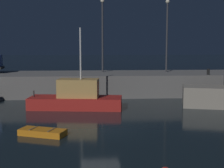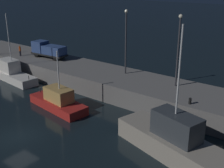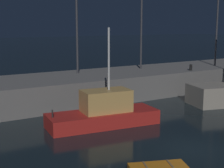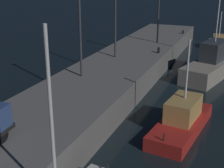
% 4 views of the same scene
% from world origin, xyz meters
% --- Properties ---
extents(ground_plane, '(320.00, 320.00, 0.00)m').
position_xyz_m(ground_plane, '(0.00, 0.00, 0.00)').
color(ground_plane, black).
extents(pier_quay, '(61.78, 7.30, 2.27)m').
position_xyz_m(pier_quay, '(0.00, 14.72, 1.13)').
color(pier_quay, slate).
rests_on(pier_quay, ground).
extents(fishing_trawler_red, '(12.04, 5.98, 10.78)m').
position_xyz_m(fishing_trawler_red, '(13.04, 5.92, 1.27)').
color(fishing_trawler_red, gray).
rests_on(fishing_trawler_red, ground).
extents(fishing_boat_blue, '(7.91, 3.48, 6.68)m').
position_xyz_m(fishing_boat_blue, '(-1.78, 6.61, 0.90)').
color(fishing_boat_blue, red).
rests_on(fishing_boat_blue, ground).
extents(fishing_boat_orange, '(8.33, 3.14, 9.42)m').
position_xyz_m(fishing_boat_orange, '(-14.13, 9.29, 1.07)').
color(fishing_boat_orange, silver).
rests_on(fishing_boat_orange, ground).
extents(lamp_post_west, '(0.44, 0.44, 8.05)m').
position_xyz_m(lamp_post_west, '(0.78, 15.96, 6.97)').
color(lamp_post_west, '#38383D').
rests_on(lamp_post_west, pier_quay).
extents(lamp_post_east, '(0.44, 0.44, 8.00)m').
position_xyz_m(lamp_post_east, '(7.96, 15.68, 6.94)').
color(lamp_post_east, '#38383D').
rests_on(lamp_post_east, pier_quay).
extents(utility_truck, '(6.17, 2.43, 2.42)m').
position_xyz_m(utility_truck, '(-13.22, 15.26, 3.51)').
color(utility_truck, black).
rests_on(utility_truck, pier_quay).
extents(dockworker, '(0.42, 0.42, 1.67)m').
position_xyz_m(dockworker, '(-17.65, 13.29, 3.22)').
color(dockworker, black).
rests_on(dockworker, pier_quay).
extents(bollard_east, '(0.28, 0.28, 0.61)m').
position_xyz_m(bollard_east, '(11.38, 11.85, 2.57)').
color(bollard_east, black).
rests_on(bollard_east, pier_quay).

